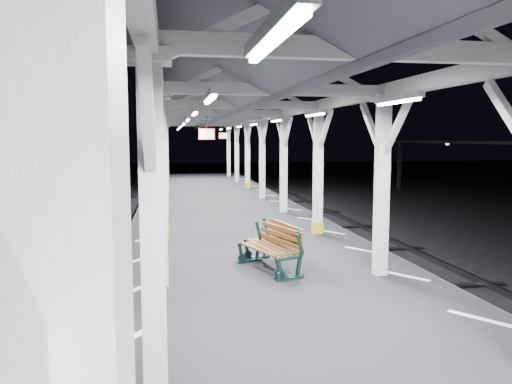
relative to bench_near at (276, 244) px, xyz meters
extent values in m
plane|color=black|center=(-0.19, 1.18, -1.47)|extent=(120.00, 120.00, 0.00)
cube|color=black|center=(-0.19, 1.18, -0.97)|extent=(6.00, 50.00, 1.00)
cube|color=silver|center=(-2.64, 1.18, -0.46)|extent=(1.00, 48.00, 0.01)
cube|color=silver|center=(2.26, 1.18, -0.46)|extent=(1.00, 48.00, 0.01)
cube|color=#2D2D33|center=(-4.64, 1.18, -1.39)|extent=(0.08, 60.00, 0.16)
cube|color=black|center=(-5.19, 1.18, -1.44)|extent=(2.20, 0.22, 0.06)
cube|color=#2D2D33|center=(4.26, 1.18, -1.39)|extent=(0.08, 60.00, 0.16)
cube|color=#2D2D33|center=(5.36, 1.18, -1.39)|extent=(0.08, 60.00, 0.16)
cube|color=black|center=(4.81, 1.18, -1.44)|extent=(2.20, 0.22, 0.06)
cube|color=silver|center=(-2.19, -8.27, 2.28)|extent=(0.10, 0.99, 0.99)
cube|color=silver|center=(-2.19, -4.82, 1.13)|extent=(0.22, 0.22, 3.20)
cube|color=silver|center=(-2.19, -4.82, 2.79)|extent=(0.40, 0.40, 0.12)
cube|color=silver|center=(-2.19, -4.27, 2.28)|extent=(0.10, 0.99, 0.99)
cube|color=silver|center=(-2.19, -5.37, 2.28)|extent=(0.10, 0.99, 0.99)
cube|color=silver|center=(-2.19, -0.82, 1.13)|extent=(0.22, 0.22, 3.20)
cube|color=silver|center=(-2.19, -0.82, 2.79)|extent=(0.40, 0.40, 0.12)
cube|color=silver|center=(-2.19, -0.27, 2.28)|extent=(0.10, 0.99, 0.99)
cube|color=silver|center=(-2.19, -1.37, 2.28)|extent=(0.10, 0.99, 0.99)
cube|color=silver|center=(-2.19, 3.18, 1.13)|extent=(0.22, 0.22, 3.20)
cube|color=silver|center=(-2.19, 3.18, 2.79)|extent=(0.40, 0.40, 0.12)
cube|color=gold|center=(-2.19, 3.18, -0.29)|extent=(0.26, 0.26, 0.30)
cube|color=silver|center=(-2.19, 3.73, 2.28)|extent=(0.10, 0.99, 0.99)
cube|color=silver|center=(-2.19, 2.63, 2.28)|extent=(0.10, 0.99, 0.99)
cube|color=silver|center=(-2.19, 7.18, 1.13)|extent=(0.22, 0.22, 3.20)
cube|color=silver|center=(-2.19, 7.18, 2.79)|extent=(0.40, 0.40, 0.12)
cube|color=silver|center=(-2.19, 7.73, 2.28)|extent=(0.10, 0.99, 0.99)
cube|color=silver|center=(-2.19, 6.63, 2.28)|extent=(0.10, 0.99, 0.99)
cube|color=silver|center=(-2.19, 11.18, 1.13)|extent=(0.22, 0.22, 3.20)
cube|color=silver|center=(-2.19, 11.18, 2.79)|extent=(0.40, 0.40, 0.12)
cube|color=silver|center=(-2.19, 11.73, 2.28)|extent=(0.10, 0.99, 0.99)
cube|color=silver|center=(-2.19, 10.63, 2.28)|extent=(0.10, 0.99, 0.99)
cube|color=silver|center=(-2.19, 15.18, 1.13)|extent=(0.22, 0.22, 3.20)
cube|color=silver|center=(-2.19, 15.18, 2.79)|extent=(0.40, 0.40, 0.12)
cube|color=gold|center=(-2.19, 15.18, -0.29)|extent=(0.26, 0.26, 0.30)
cube|color=silver|center=(-2.19, 15.73, 2.28)|extent=(0.10, 0.99, 0.99)
cube|color=silver|center=(-2.19, 14.63, 2.28)|extent=(0.10, 0.99, 0.99)
cube|color=silver|center=(-2.19, 19.18, 1.13)|extent=(0.22, 0.22, 3.20)
cube|color=silver|center=(-2.19, 19.18, 2.79)|extent=(0.40, 0.40, 0.12)
cube|color=silver|center=(-2.19, 19.73, 2.28)|extent=(0.10, 0.99, 0.99)
cube|color=silver|center=(-2.19, 18.63, 2.28)|extent=(0.10, 0.99, 0.99)
cube|color=silver|center=(-2.19, 23.18, 1.13)|extent=(0.22, 0.22, 3.20)
cube|color=silver|center=(-2.19, 23.18, 2.79)|extent=(0.40, 0.40, 0.12)
cube|color=silver|center=(-2.19, 23.73, 2.28)|extent=(0.10, 0.99, 0.99)
cube|color=silver|center=(-2.19, 22.63, 2.28)|extent=(0.10, 0.99, 0.99)
cube|color=silver|center=(1.81, -4.27, 2.28)|extent=(0.10, 0.99, 0.99)
cube|color=silver|center=(1.81, -0.82, 1.13)|extent=(0.22, 0.22, 3.20)
cube|color=silver|center=(1.81, -0.82, 2.79)|extent=(0.40, 0.40, 0.12)
cube|color=silver|center=(1.81, -0.27, 2.28)|extent=(0.10, 0.99, 0.99)
cube|color=silver|center=(1.81, -1.37, 2.28)|extent=(0.10, 0.99, 0.99)
cube|color=silver|center=(1.81, 3.18, 1.13)|extent=(0.22, 0.22, 3.20)
cube|color=silver|center=(1.81, 3.18, 2.79)|extent=(0.40, 0.40, 0.12)
cube|color=gold|center=(1.81, 3.18, -0.29)|extent=(0.26, 0.26, 0.30)
cube|color=silver|center=(1.81, 3.73, 2.28)|extent=(0.10, 0.99, 0.99)
cube|color=silver|center=(1.81, 2.63, 2.28)|extent=(0.10, 0.99, 0.99)
cube|color=silver|center=(1.81, 7.18, 1.13)|extent=(0.22, 0.22, 3.20)
cube|color=silver|center=(1.81, 7.18, 2.79)|extent=(0.40, 0.40, 0.12)
cube|color=silver|center=(1.81, 7.73, 2.28)|extent=(0.10, 0.99, 0.99)
cube|color=silver|center=(1.81, 6.63, 2.28)|extent=(0.10, 0.99, 0.99)
cube|color=silver|center=(1.81, 11.18, 1.13)|extent=(0.22, 0.22, 3.20)
cube|color=silver|center=(1.81, 11.18, 2.79)|extent=(0.40, 0.40, 0.12)
cube|color=silver|center=(1.81, 11.73, 2.28)|extent=(0.10, 0.99, 0.99)
cube|color=silver|center=(1.81, 10.63, 2.28)|extent=(0.10, 0.99, 0.99)
cube|color=silver|center=(1.81, 15.18, 1.13)|extent=(0.22, 0.22, 3.20)
cube|color=silver|center=(1.81, 15.18, 2.79)|extent=(0.40, 0.40, 0.12)
cube|color=gold|center=(1.81, 15.18, -0.29)|extent=(0.26, 0.26, 0.30)
cube|color=silver|center=(1.81, 15.73, 2.28)|extent=(0.10, 0.99, 0.99)
cube|color=silver|center=(1.81, 14.63, 2.28)|extent=(0.10, 0.99, 0.99)
cube|color=silver|center=(1.81, 19.18, 1.13)|extent=(0.22, 0.22, 3.20)
cube|color=silver|center=(1.81, 19.18, 2.79)|extent=(0.40, 0.40, 0.12)
cube|color=silver|center=(1.81, 19.73, 2.28)|extent=(0.10, 0.99, 0.99)
cube|color=silver|center=(1.81, 18.63, 2.28)|extent=(0.10, 0.99, 0.99)
cube|color=silver|center=(1.81, 23.18, 1.13)|extent=(0.22, 0.22, 3.20)
cube|color=silver|center=(1.81, 23.18, 2.79)|extent=(0.40, 0.40, 0.12)
cube|color=silver|center=(1.81, 23.73, 2.28)|extent=(0.10, 0.99, 0.99)
cube|color=silver|center=(1.81, 22.63, 2.28)|extent=(0.10, 0.99, 0.99)
cube|color=silver|center=(-2.19, 1.18, 2.91)|extent=(0.18, 48.00, 0.24)
cube|color=silver|center=(1.81, 1.18, 2.91)|extent=(0.18, 48.00, 0.24)
cube|color=silver|center=(-0.19, -4.82, 2.91)|extent=(4.20, 0.14, 0.20)
cube|color=silver|center=(-0.19, -0.82, 2.91)|extent=(4.20, 0.14, 0.20)
cube|color=silver|center=(-0.19, 3.18, 2.91)|extent=(4.20, 0.14, 0.20)
cube|color=silver|center=(-0.19, 7.18, 2.91)|extent=(4.20, 0.14, 0.20)
cube|color=silver|center=(-0.19, 11.18, 2.91)|extent=(4.20, 0.14, 0.20)
cube|color=silver|center=(-0.19, 15.18, 2.91)|extent=(4.20, 0.14, 0.20)
cube|color=silver|center=(-0.19, 19.18, 2.91)|extent=(4.20, 0.14, 0.20)
cube|color=silver|center=(-0.19, 23.18, 2.91)|extent=(4.20, 0.14, 0.20)
cube|color=silver|center=(-0.19, 1.18, 3.83)|extent=(0.16, 48.00, 0.20)
cube|color=#4E5056|center=(-1.49, 1.18, 3.45)|extent=(2.80, 49.00, 1.45)
cube|color=#4E5056|center=(1.11, 1.18, 3.45)|extent=(2.80, 49.00, 1.45)
cube|color=silver|center=(-1.49, -6.82, 2.63)|extent=(0.10, 1.35, 0.08)
cube|color=white|center=(-1.49, -6.82, 2.58)|extent=(0.05, 1.25, 0.05)
cube|color=silver|center=(-1.49, -2.82, 2.63)|extent=(0.10, 1.35, 0.08)
cube|color=white|center=(-1.49, -2.82, 2.58)|extent=(0.05, 1.25, 0.05)
cube|color=silver|center=(-1.49, 1.18, 2.63)|extent=(0.10, 1.35, 0.08)
cube|color=white|center=(-1.49, 1.18, 2.58)|extent=(0.05, 1.25, 0.05)
cube|color=silver|center=(-1.49, 5.18, 2.63)|extent=(0.10, 1.35, 0.08)
cube|color=white|center=(-1.49, 5.18, 2.58)|extent=(0.05, 1.25, 0.05)
cube|color=silver|center=(-1.49, 9.18, 2.63)|extent=(0.10, 1.35, 0.08)
cube|color=white|center=(-1.49, 9.18, 2.58)|extent=(0.05, 1.25, 0.05)
cube|color=silver|center=(-1.49, 13.18, 2.63)|extent=(0.10, 1.35, 0.08)
cube|color=white|center=(-1.49, 13.18, 2.58)|extent=(0.05, 1.25, 0.05)
cube|color=silver|center=(-1.49, 17.18, 2.63)|extent=(0.10, 1.35, 0.08)
cube|color=white|center=(-1.49, 17.18, 2.58)|extent=(0.05, 1.25, 0.05)
cube|color=silver|center=(-1.49, 21.18, 2.63)|extent=(0.10, 1.35, 0.08)
cube|color=white|center=(-1.49, 21.18, 2.58)|extent=(0.05, 1.25, 0.05)
cube|color=silver|center=(1.11, -2.82, 2.63)|extent=(0.10, 1.35, 0.08)
cube|color=white|center=(1.11, -2.82, 2.58)|extent=(0.05, 1.25, 0.05)
cube|color=silver|center=(1.11, 1.18, 2.63)|extent=(0.10, 1.35, 0.08)
cube|color=white|center=(1.11, 1.18, 2.58)|extent=(0.05, 1.25, 0.05)
cube|color=silver|center=(1.11, 5.18, 2.63)|extent=(0.10, 1.35, 0.08)
cube|color=white|center=(1.11, 5.18, 2.58)|extent=(0.05, 1.25, 0.05)
cube|color=silver|center=(1.11, 9.18, 2.63)|extent=(0.10, 1.35, 0.08)
cube|color=white|center=(1.11, 9.18, 2.58)|extent=(0.05, 1.25, 0.05)
cube|color=silver|center=(1.11, 13.18, 2.63)|extent=(0.10, 1.35, 0.08)
cube|color=white|center=(1.11, 13.18, 2.58)|extent=(0.05, 1.25, 0.05)
cube|color=silver|center=(1.11, 17.18, 2.63)|extent=(0.10, 1.35, 0.08)
cube|color=white|center=(1.11, 17.18, 2.58)|extent=(0.05, 1.25, 0.05)
cube|color=silver|center=(1.11, 21.18, 2.63)|extent=(0.10, 1.35, 0.08)
cube|color=white|center=(1.11, 21.18, 2.58)|extent=(0.05, 1.25, 0.05)
cylinder|color=black|center=(-0.89, 6.00, 2.55)|extent=(0.02, 0.02, 0.36)
cube|color=red|center=(-0.89, 6.00, 2.20)|extent=(0.50, 0.03, 0.35)
cube|color=white|center=(-0.89, 6.00, 2.20)|extent=(0.44, 0.04, 0.29)
cylinder|color=black|center=(0.98, 18.75, 2.55)|extent=(0.02, 0.02, 0.36)
cube|color=red|center=(0.98, 18.75, 2.20)|extent=(0.50, 0.03, 0.35)
cube|color=white|center=(0.98, 18.75, 2.20)|extent=(0.44, 0.05, 0.29)
cube|color=black|center=(13.81, 23.18, 0.18)|extent=(0.20, 0.20, 3.30)
sphere|color=silver|center=(13.81, 17.18, 1.75)|extent=(0.20, 0.20, 0.20)
sphere|color=silver|center=(13.81, 23.18, 1.75)|extent=(0.20, 0.20, 0.20)
cube|color=#13302A|center=(0.08, -0.78, -0.44)|extent=(0.59, 0.18, 0.06)
cube|color=#13302A|center=(-0.13, -0.83, -0.24)|extent=(0.16, 0.08, 0.45)
cube|color=#13302A|center=(0.27, -0.74, -0.24)|extent=(0.14, 0.08, 0.45)
cube|color=#13302A|center=(0.29, -0.74, 0.19)|extent=(0.17, 0.08, 0.43)
cube|color=#13302A|center=(-0.26, 0.74, -0.44)|extent=(0.59, 0.18, 0.06)
cube|color=#13302A|center=(-0.47, 0.70, -0.24)|extent=(0.16, 0.08, 0.45)
cube|color=#13302A|center=(-0.07, 0.79, -0.24)|extent=(0.14, 0.08, 0.45)
cube|color=#13302A|center=(-0.05, 0.79, 0.19)|extent=(0.17, 0.08, 0.43)
cube|color=brown|center=(-0.28, -0.06, -0.03)|extent=(0.40, 1.47, 0.03)
cube|color=brown|center=(-0.16, -0.03, -0.03)|extent=(0.40, 1.47, 0.03)
cube|color=brown|center=(-0.03, -0.01, -0.03)|extent=(0.40, 1.47, 0.03)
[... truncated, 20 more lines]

